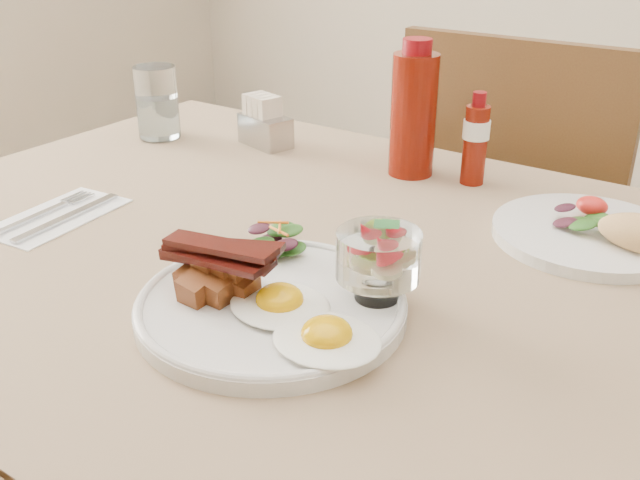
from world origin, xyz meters
TOP-DOWN VIEW (x-y plane):
  - table at (0.00, 0.00)m, footprint 1.33×0.88m
  - chair_far at (0.00, 0.66)m, footprint 0.42×0.42m
  - main_plate at (0.01, -0.15)m, footprint 0.28×0.28m
  - fried_eggs at (0.06, -0.17)m, footprint 0.20×0.15m
  - bacon_potato_pile at (-0.04, -0.17)m, footprint 0.14×0.08m
  - side_salad at (-0.05, -0.06)m, footprint 0.07×0.06m
  - fruit_cup at (0.10, -0.08)m, footprint 0.09×0.09m
  - second_plate at (0.25, 0.21)m, footprint 0.25×0.24m
  - ketchup_bottle at (-0.07, 0.31)m, footprint 0.09×0.09m
  - hot_sauce_bottle at (0.03, 0.32)m, footprint 0.05×0.05m
  - sugar_caddy at (-0.34, 0.29)m, footprint 0.11×0.08m
  - water_glass at (-0.53, 0.22)m, footprint 0.07×0.07m
  - napkin_cutlery at (-0.38, -0.12)m, footprint 0.12×0.19m

SIDE VIEW (x-z plane):
  - chair_far at x=0.00m, z-range 0.06..0.99m
  - table at x=0.00m, z-range 0.29..1.04m
  - napkin_cutlery at x=-0.38m, z-range 0.75..0.76m
  - main_plate at x=0.01m, z-range 0.75..0.77m
  - second_plate at x=0.25m, z-range 0.74..0.80m
  - fried_eggs at x=0.06m, z-range 0.76..0.79m
  - side_salad at x=-0.05m, z-range 0.76..0.80m
  - sugar_caddy at x=-0.34m, z-range 0.75..0.83m
  - bacon_potato_pile at x=-0.04m, z-range 0.77..0.83m
  - water_glass at x=-0.53m, z-range 0.74..0.87m
  - fruit_cup at x=0.10m, z-range 0.77..0.86m
  - hot_sauce_bottle at x=0.03m, z-range 0.75..0.89m
  - ketchup_bottle at x=-0.07m, z-range 0.75..0.95m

